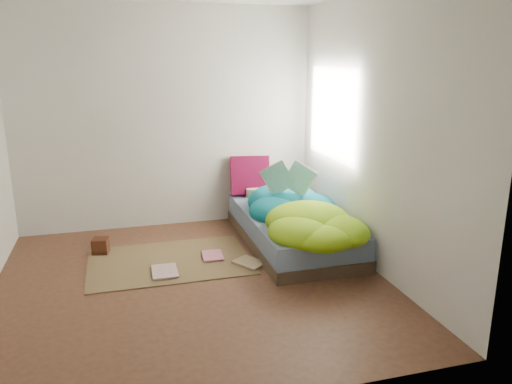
% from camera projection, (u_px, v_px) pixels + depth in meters
% --- Properties ---
extents(ground, '(3.50, 3.50, 0.00)m').
position_uv_depth(ground, '(193.00, 283.00, 4.58)').
color(ground, '#49281C').
rests_on(ground, ground).
extents(room_walls, '(3.54, 3.54, 2.62)m').
position_uv_depth(room_walls, '(188.00, 104.00, 4.16)').
color(room_walls, beige).
rests_on(room_walls, ground).
extents(bed, '(1.00, 2.00, 0.34)m').
position_uv_depth(bed, '(292.00, 228.00, 5.52)').
color(bed, '#38281E').
rests_on(bed, ground).
extents(duvet, '(0.96, 1.84, 0.34)m').
position_uv_depth(duvet, '(300.00, 204.00, 5.23)').
color(duvet, '#077077').
rests_on(duvet, bed).
extents(rug, '(1.60, 1.10, 0.01)m').
position_uv_depth(rug, '(170.00, 261.00, 5.05)').
color(rug, brown).
rests_on(rug, ground).
extents(pillow_floral, '(0.73, 0.63, 0.14)m').
position_uv_depth(pillow_floral, '(274.00, 190.00, 6.20)').
color(pillow_floral, silver).
rests_on(pillow_floral, bed).
extents(pillow_magenta, '(0.50, 0.23, 0.48)m').
position_uv_depth(pillow_magenta, '(250.00, 176.00, 6.19)').
color(pillow_magenta, '#510531').
rests_on(pillow_magenta, bed).
extents(open_book, '(0.49, 0.28, 0.30)m').
position_uv_depth(open_book, '(289.00, 170.00, 5.38)').
color(open_book, '#287C33').
rests_on(open_book, duvet).
extents(wooden_box, '(0.19, 0.19, 0.16)m').
position_uv_depth(wooden_box, '(101.00, 246.00, 5.23)').
color(wooden_box, '#35140C').
rests_on(wooden_box, rug).
extents(floor_book_a, '(0.25, 0.33, 0.02)m').
position_uv_depth(floor_book_a, '(152.00, 273.00, 4.73)').
color(floor_book_a, beige).
rests_on(floor_book_a, rug).
extents(floor_book_b, '(0.23, 0.30, 0.03)m').
position_uv_depth(floor_book_b, '(202.00, 257.00, 5.12)').
color(floor_book_b, '#D47A86').
rests_on(floor_book_b, rug).
extents(floor_book_c, '(0.36, 0.38, 0.02)m').
position_uv_depth(floor_book_c, '(242.00, 266.00, 4.89)').
color(floor_book_c, tan).
rests_on(floor_book_c, rug).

